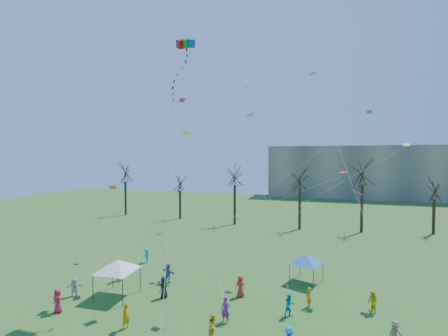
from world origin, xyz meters
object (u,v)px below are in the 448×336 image
(canopy_tent_white, at_px, (117,265))
(canopy_tent_blue, at_px, (306,259))
(big_box_kite, at_px, (179,86))
(distant_building, at_px, (375,172))

(canopy_tent_white, bearing_deg, canopy_tent_blue, 27.06)
(big_box_kite, height_order, canopy_tent_blue, big_box_kite)
(canopy_tent_white, distance_m, canopy_tent_blue, 17.00)
(distant_building, height_order, big_box_kite, big_box_kite)
(big_box_kite, bearing_deg, canopy_tent_white, -148.57)
(distant_building, xyz_separation_m, canopy_tent_blue, (-16.22, -69.19, -5.22))
(distant_building, distance_m, canopy_tent_white, 83.22)
(distant_building, bearing_deg, canopy_tent_blue, -103.19)
(distant_building, height_order, canopy_tent_white, distant_building)
(big_box_kite, distance_m, canopy_tent_white, 16.18)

